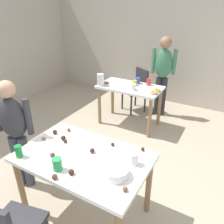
# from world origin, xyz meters

# --- Properties ---
(ground_plane) EXTENTS (6.40, 6.40, 0.00)m
(ground_plane) POSITION_xyz_m (0.00, 0.00, 0.00)
(ground_plane) COLOR tan
(wall_back) EXTENTS (6.40, 0.10, 2.60)m
(wall_back) POSITION_xyz_m (0.00, 3.20, 1.30)
(wall_back) COLOR #BCB2A3
(wall_back) RESTS_ON ground_plane
(dining_table_near) EXTENTS (1.25, 0.79, 0.75)m
(dining_table_near) POSITION_xyz_m (-0.03, -0.24, 0.65)
(dining_table_near) COLOR white
(dining_table_near) RESTS_ON ground_plane
(dining_table_far) EXTENTS (1.10, 0.60, 0.75)m
(dining_table_far) POSITION_xyz_m (-0.48, 1.74, 0.63)
(dining_table_far) COLOR silver
(dining_table_far) RESTS_ON ground_plane
(chair_far_table) EXTENTS (0.55, 0.55, 0.87)m
(chair_far_table) POSITION_xyz_m (-0.62, 2.39, 0.50)
(chair_far_table) COLOR #2D2D33
(chair_far_table) RESTS_ON ground_plane
(person_girl_near) EXTENTS (0.45, 0.30, 1.36)m
(person_girl_near) POSITION_xyz_m (-0.94, -0.28, 0.80)
(person_girl_near) COLOR #383D4C
(person_girl_near) RESTS_ON ground_plane
(person_adult_far) EXTENTS (0.45, 0.27, 1.53)m
(person_adult_far) POSITION_xyz_m (-0.12, 2.41, 0.92)
(person_adult_far) COLOR #28282D
(person_adult_far) RESTS_ON ground_plane
(mixing_bowl) EXTENTS (0.22, 0.22, 0.08)m
(mixing_bowl) POSITION_xyz_m (0.37, -0.32, 0.79)
(mixing_bowl) COLOR white
(mixing_bowl) RESTS_ON dining_table_near
(soda_can) EXTENTS (0.07, 0.07, 0.12)m
(soda_can) POSITION_xyz_m (-0.55, -0.55, 0.81)
(soda_can) COLOR #198438
(soda_can) RESTS_ON dining_table_near
(fork_near) EXTENTS (0.17, 0.02, 0.01)m
(fork_near) POSITION_xyz_m (-0.23, -0.24, 0.75)
(fork_near) COLOR silver
(fork_near) RESTS_ON dining_table_near
(cup_near_0) EXTENTS (0.08, 0.08, 0.12)m
(cup_near_0) POSITION_xyz_m (-0.11, -0.51, 0.81)
(cup_near_0) COLOR green
(cup_near_0) RESTS_ON dining_table_near
(cup_near_1) EXTENTS (0.08, 0.08, 0.12)m
(cup_near_1) POSITION_xyz_m (0.44, -0.11, 0.81)
(cup_near_1) COLOR white
(cup_near_1) RESTS_ON dining_table_near
(cake_ball_0) EXTENTS (0.05, 0.05, 0.05)m
(cake_ball_0) POSITION_xyz_m (-0.37, -0.12, 0.78)
(cake_ball_0) COLOR #3D2319
(cake_ball_0) RESTS_ON dining_table_near
(cake_ball_1) EXTENTS (0.05, 0.05, 0.05)m
(cake_ball_1) POSITION_xyz_m (-0.27, -0.40, 0.77)
(cake_ball_1) COLOR brown
(cake_ball_1) RESTS_ON dining_table_near
(cake_ball_2) EXTENTS (0.04, 0.04, 0.04)m
(cake_ball_2) POSITION_xyz_m (-0.56, -0.23, 0.77)
(cake_ball_2) COLOR brown
(cake_ball_2) RESTS_ON dining_table_near
(cake_ball_3) EXTENTS (0.05, 0.05, 0.05)m
(cake_ball_3) POSITION_xyz_m (-0.54, -0.08, 0.78)
(cake_ball_3) COLOR #3D2319
(cake_ball_3) RESTS_ON dining_table_near
(cake_ball_4) EXTENTS (0.05, 0.05, 0.05)m
(cake_ball_4) POSITION_xyz_m (0.02, -0.16, 0.77)
(cake_ball_4) COLOR #3D2319
(cake_ball_4) RESTS_ON dining_table_near
(cake_ball_5) EXTENTS (0.04, 0.04, 0.04)m
(cake_ball_5) POSITION_xyz_m (-0.44, 0.04, 0.77)
(cake_ball_5) COLOR brown
(cake_ball_5) RESTS_ON dining_table_near
(cake_ball_6) EXTENTS (0.05, 0.05, 0.05)m
(cake_ball_6) POSITION_xyz_m (0.03, -0.50, 0.78)
(cake_ball_6) COLOR #3D2319
(cake_ball_6) RESTS_ON dining_table_near
(cake_ball_7) EXTENTS (0.04, 0.04, 0.04)m
(cake_ball_7) POSITION_xyz_m (-0.32, -0.16, 0.77)
(cake_ball_7) COLOR #3D2319
(cake_ball_7) RESTS_ON dining_table_near
(cake_ball_8) EXTENTS (0.04, 0.04, 0.04)m
(cake_ball_8) POSITION_xyz_m (0.52, -0.44, 0.77)
(cake_ball_8) COLOR brown
(cake_ball_8) RESTS_ON dining_table_near
(cake_ball_9) EXTENTS (0.04, 0.04, 0.04)m
(cake_ball_9) POSITION_xyz_m (0.13, 0.04, 0.77)
(cake_ball_9) COLOR #3D2319
(cake_ball_9) RESTS_ON dining_table_near
(cake_ball_10) EXTENTS (0.05, 0.05, 0.05)m
(cake_ball_10) POSITION_xyz_m (-0.05, -0.61, 0.77)
(cake_ball_10) COLOR brown
(cake_ball_10) RESTS_ON dining_table_near
(cake_ball_11) EXTENTS (0.04, 0.04, 0.04)m
(cake_ball_11) POSITION_xyz_m (0.43, 0.12, 0.77)
(cake_ball_11) COLOR #3D2319
(cake_ball_11) RESTS_ON dining_table_near
(pitcher_far) EXTENTS (0.12, 0.12, 0.21)m
(pitcher_far) POSITION_xyz_m (-0.95, 1.52, 0.85)
(pitcher_far) COLOR white
(pitcher_far) RESTS_ON dining_table_far
(cup_far_0) EXTENTS (0.07, 0.07, 0.12)m
(cup_far_0) POSITION_xyz_m (-0.22, 1.95, 0.81)
(cup_far_0) COLOR red
(cup_far_0) RESTS_ON dining_table_far
(cup_far_1) EXTENTS (0.09, 0.09, 0.11)m
(cup_far_1) POSITION_xyz_m (-0.43, 1.94, 0.80)
(cup_far_1) COLOR #3351B2
(cup_far_1) RESTS_ON dining_table_far
(cup_far_2) EXTENTS (0.07, 0.07, 0.09)m
(cup_far_2) POSITION_xyz_m (-0.43, 1.82, 0.80)
(cup_far_2) COLOR yellow
(cup_far_2) RESTS_ON dining_table_far
(cup_far_3) EXTENTS (0.08, 0.08, 0.10)m
(cup_far_3) POSITION_xyz_m (-0.36, 1.60, 0.80)
(cup_far_3) COLOR white
(cup_far_3) RESTS_ON dining_table_far
(donut_far_0) EXTENTS (0.12, 0.12, 0.04)m
(donut_far_0) POSITION_xyz_m (0.00, 1.61, 0.77)
(donut_far_0) COLOR gold
(donut_far_0) RESTS_ON dining_table_far
(donut_far_1) EXTENTS (0.12, 0.12, 0.03)m
(donut_far_1) POSITION_xyz_m (0.01, 1.75, 0.77)
(donut_far_1) COLOR gold
(donut_far_1) RESTS_ON dining_table_far
(donut_far_2) EXTENTS (0.11, 0.11, 0.03)m
(donut_far_2) POSITION_xyz_m (-0.91, 1.65, 0.77)
(donut_far_2) COLOR brown
(donut_far_2) RESTS_ON dining_table_far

